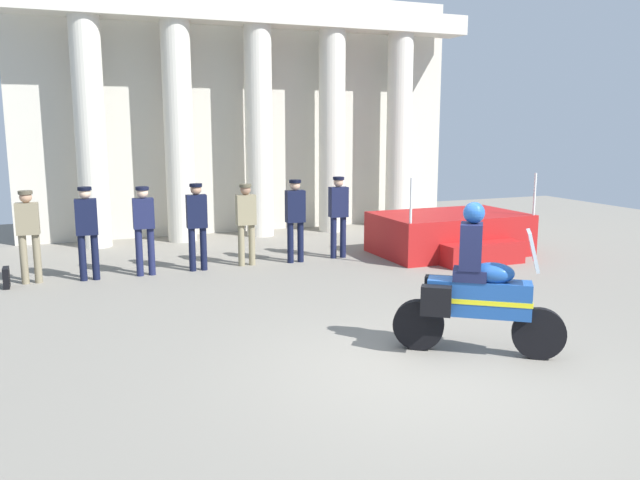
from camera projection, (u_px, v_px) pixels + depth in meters
The scene contains 12 objects.
ground_plane at pixel (427, 371), 7.52m from camera, with size 28.00×28.00×0.00m, color gray.
colonnade_backdrop at pixel (252, 107), 16.42m from camera, with size 11.47×1.53×6.12m.
reviewing_stand at pixel (451, 235), 14.12m from camera, with size 3.18×2.47×1.79m.
officer_in_row_0 at pixel (28, 229), 11.44m from camera, with size 0.39×0.24×1.66m.
officer_in_row_1 at pixel (87, 226), 11.66m from camera, with size 0.39×0.24×1.71m.
officer_in_row_2 at pixel (144, 223), 12.03m from camera, with size 0.39×0.24×1.67m.
officer_in_row_3 at pixel (197, 220), 12.43m from camera, with size 0.39×0.24×1.69m.
officer_in_row_4 at pixel (246, 218), 12.89m from camera, with size 0.39×0.24×1.64m.
officer_in_row_5 at pixel (295, 214), 13.17m from camera, with size 0.39×0.24×1.70m.
officer_in_row_6 at pixel (338, 210), 13.62m from camera, with size 0.39×0.24×1.72m.
motorcycle_with_rider at pixel (473, 292), 7.94m from camera, with size 1.76×1.34×1.90m.
briefcase_on_ground at pixel (6, 278), 11.25m from camera, with size 0.10×0.32×0.36m, color black.
Camera 1 is at (-3.85, -6.12, 2.84)m, focal length 36.37 mm.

